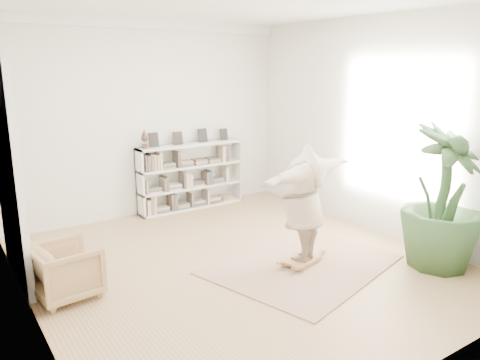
# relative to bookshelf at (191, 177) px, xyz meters

# --- Properties ---
(floor) EXTENTS (6.00, 6.00, 0.00)m
(floor) POSITION_rel_bookshelf_xyz_m (-0.74, -2.82, -0.64)
(floor) COLOR #98744E
(floor) RESTS_ON ground
(room_shell) EXTENTS (6.00, 6.00, 6.00)m
(room_shell) POSITION_rel_bookshelf_xyz_m (-0.74, 0.12, 2.87)
(room_shell) COLOR silver
(room_shell) RESTS_ON floor
(doors) EXTENTS (0.09, 1.78, 2.92)m
(doors) POSITION_rel_bookshelf_xyz_m (-3.45, -1.52, 0.76)
(doors) COLOR white
(doors) RESTS_ON floor
(bookshelf) EXTENTS (2.20, 0.35, 1.64)m
(bookshelf) POSITION_rel_bookshelf_xyz_m (0.00, 0.00, 0.00)
(bookshelf) COLOR silver
(bookshelf) RESTS_ON floor
(armchair) EXTENTS (0.82, 0.80, 0.68)m
(armchair) POSITION_rel_bookshelf_xyz_m (-3.04, -2.46, -0.30)
(armchair) COLOR tan
(armchair) RESTS_ON floor
(rug) EXTENTS (2.94, 2.59, 0.02)m
(rug) POSITION_rel_bookshelf_xyz_m (-0.02, -3.37, -0.63)
(rug) COLOR tan
(rug) RESTS_ON floor
(rocker_board) EXTENTS (0.63, 0.47, 0.12)m
(rocker_board) POSITION_rel_bookshelf_xyz_m (-0.02, -3.37, -0.56)
(rocker_board) COLOR olive
(rocker_board) RESTS_ON rug
(person) EXTENTS (2.12, 1.08, 1.66)m
(person) POSITION_rel_bookshelf_xyz_m (-0.02, -3.37, 0.34)
(person) COLOR #BEA88F
(person) RESTS_ON rocker_board
(houseplant) EXTENTS (1.31, 1.31, 2.02)m
(houseplant) POSITION_rel_bookshelf_xyz_m (1.56, -4.47, 0.37)
(houseplant) COLOR #2C4C26
(houseplant) RESTS_ON floor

